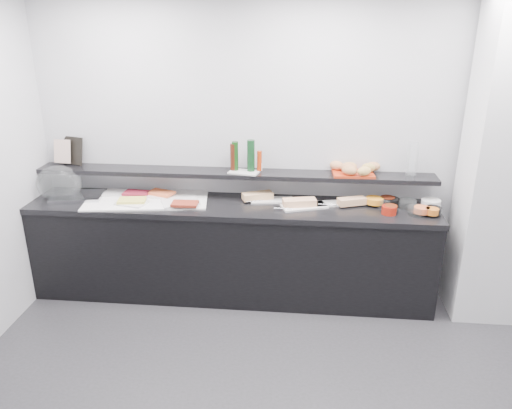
# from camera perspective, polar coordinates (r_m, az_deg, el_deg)

# --- Properties ---
(back_wall) EXTENTS (5.00, 0.02, 2.70)m
(back_wall) POSITION_cam_1_polar(r_m,az_deg,el_deg) (4.53, 6.40, 6.42)
(back_wall) COLOR #B6B8BE
(back_wall) RESTS_ON ground
(column) EXTENTS (0.50, 0.50, 2.70)m
(column) POSITION_cam_1_polar(r_m,az_deg,el_deg) (4.48, 26.03, 4.22)
(column) COLOR silver
(column) RESTS_ON ground
(buffet_cabinet) EXTENTS (3.60, 0.60, 0.85)m
(buffet_cabinet) POSITION_cam_1_polar(r_m,az_deg,el_deg) (4.62, -2.79, -5.46)
(buffet_cabinet) COLOR black
(buffet_cabinet) RESTS_ON ground
(counter_top) EXTENTS (3.62, 0.62, 0.05)m
(counter_top) POSITION_cam_1_polar(r_m,az_deg,el_deg) (4.44, -2.90, -0.25)
(counter_top) COLOR black
(counter_top) RESTS_ON buffet_cabinet
(wall_shelf) EXTENTS (3.60, 0.25, 0.04)m
(wall_shelf) POSITION_cam_1_polar(r_m,az_deg,el_deg) (4.52, -2.63, 3.57)
(wall_shelf) COLOR black
(wall_shelf) RESTS_ON back_wall
(cloche_base) EXTENTS (0.49, 0.36, 0.04)m
(cloche_base) POSITION_cam_1_polar(r_m,az_deg,el_deg) (4.83, -19.72, 0.84)
(cloche_base) COLOR #A8AAAF
(cloche_base) RESTS_ON counter_top
(cloche_dome) EXTENTS (0.46, 0.36, 0.34)m
(cloche_dome) POSITION_cam_1_polar(r_m,az_deg,el_deg) (4.91, -21.58, 2.23)
(cloche_dome) COLOR silver
(cloche_dome) RESTS_ON cloche_base
(linen_runner) EXTENTS (1.15, 0.66, 0.01)m
(linen_runner) POSITION_cam_1_polar(r_m,az_deg,el_deg) (4.61, -12.36, 0.51)
(linen_runner) COLOR white
(linen_runner) RESTS_ON counter_top
(platter_meat_a) EXTENTS (0.31, 0.21, 0.01)m
(platter_meat_a) POSITION_cam_1_polar(r_m,az_deg,el_deg) (4.80, -15.29, 1.27)
(platter_meat_a) COLOR white
(platter_meat_a) RESTS_ON linen_runner
(food_meat_a) EXTENTS (0.24, 0.16, 0.02)m
(food_meat_a) POSITION_cam_1_polar(r_m,az_deg,el_deg) (4.70, -13.51, 1.28)
(food_meat_a) COLOR maroon
(food_meat_a) RESTS_ON platter_meat_a
(platter_salmon) EXTENTS (0.30, 0.22, 0.01)m
(platter_salmon) POSITION_cam_1_polar(r_m,az_deg,el_deg) (4.67, -11.34, 1.09)
(platter_salmon) COLOR white
(platter_salmon) RESTS_ON linen_runner
(food_salmon) EXTENTS (0.27, 0.22, 0.02)m
(food_salmon) POSITION_cam_1_polar(r_m,az_deg,el_deg) (4.66, -10.81, 1.32)
(food_salmon) COLOR orange
(food_salmon) RESTS_ON platter_salmon
(platter_cheese) EXTENTS (0.30, 0.24, 0.01)m
(platter_cheese) POSITION_cam_1_polar(r_m,az_deg,el_deg) (4.52, -14.01, 0.18)
(platter_cheese) COLOR white
(platter_cheese) RESTS_ON linen_runner
(food_cheese) EXTENTS (0.26, 0.18, 0.02)m
(food_cheese) POSITION_cam_1_polar(r_m,az_deg,el_deg) (4.53, -14.00, 0.47)
(food_cheese) COLOR #EBE15B
(food_cheese) RESTS_ON platter_cheese
(platter_meat_b) EXTENTS (0.38, 0.33, 0.01)m
(platter_meat_b) POSITION_cam_1_polar(r_m,az_deg,el_deg) (4.45, -8.62, 0.25)
(platter_meat_b) COLOR white
(platter_meat_b) RESTS_ON linen_runner
(food_meat_b) EXTENTS (0.23, 0.15, 0.02)m
(food_meat_b) POSITION_cam_1_polar(r_m,az_deg,el_deg) (4.36, -8.14, 0.09)
(food_meat_b) COLOR maroon
(food_meat_b) RESTS_ON platter_meat_b
(sandwich_plate_left) EXTENTS (0.40, 0.21, 0.01)m
(sandwich_plate_left) POSITION_cam_1_polar(r_m,az_deg,el_deg) (4.50, 1.83, 0.51)
(sandwich_plate_left) COLOR white
(sandwich_plate_left) RESTS_ON counter_top
(sandwich_food_left) EXTENTS (0.29, 0.20, 0.06)m
(sandwich_food_left) POSITION_cam_1_polar(r_m,az_deg,el_deg) (4.49, 0.18, 1.00)
(sandwich_food_left) COLOR #DEAB74
(sandwich_food_left) RESTS_ON sandwich_plate_left
(tongs_left) EXTENTS (0.15, 0.08, 0.01)m
(tongs_left) POSITION_cam_1_polar(r_m,az_deg,el_deg) (4.44, -0.15, 0.41)
(tongs_left) COLOR #AFB0B6
(tongs_left) RESTS_ON sandwich_plate_left
(sandwich_plate_mid) EXTENTS (0.43, 0.29, 0.01)m
(sandwich_plate_mid) POSITION_cam_1_polar(r_m,az_deg,el_deg) (4.37, 5.53, -0.22)
(sandwich_plate_mid) COLOR silver
(sandwich_plate_mid) RESTS_ON counter_top
(sandwich_food_mid) EXTENTS (0.31, 0.17, 0.06)m
(sandwich_food_mid) POSITION_cam_1_polar(r_m,az_deg,el_deg) (4.35, 4.98, 0.25)
(sandwich_food_mid) COLOR #E1A576
(sandwich_food_mid) RESTS_ON sandwich_plate_mid
(tongs_mid) EXTENTS (0.16, 0.02, 0.01)m
(tongs_mid) POSITION_cam_1_polar(r_m,az_deg,el_deg) (4.28, 3.09, -0.45)
(tongs_mid) COLOR silver
(tongs_mid) RESTS_ON sandwich_plate_mid
(sandwich_plate_right) EXTENTS (0.35, 0.22, 0.01)m
(sandwich_plate_right) POSITION_cam_1_polar(r_m,az_deg,el_deg) (4.45, 8.18, 0.08)
(sandwich_plate_right) COLOR silver
(sandwich_plate_right) RESTS_ON counter_top
(sandwich_food_right) EXTENTS (0.26, 0.18, 0.06)m
(sandwich_food_right) POSITION_cam_1_polar(r_m,az_deg,el_deg) (4.44, 10.89, 0.37)
(sandwich_food_right) COLOR tan
(sandwich_food_right) RESTS_ON sandwich_plate_right
(tongs_right) EXTENTS (0.16, 0.02, 0.01)m
(tongs_right) POSITION_cam_1_polar(r_m,az_deg,el_deg) (4.40, 8.18, -0.01)
(tongs_right) COLOR silver
(tongs_right) RESTS_ON sandwich_plate_right
(bowl_glass_fruit) EXTENTS (0.20, 0.20, 0.07)m
(bowl_glass_fruit) POSITION_cam_1_polar(r_m,az_deg,el_deg) (4.50, 14.42, 0.23)
(bowl_glass_fruit) COLOR white
(bowl_glass_fruit) RESTS_ON counter_top
(fill_glass_fruit) EXTENTS (0.20, 0.20, 0.05)m
(fill_glass_fruit) POSITION_cam_1_polar(r_m,az_deg,el_deg) (4.49, 13.40, 0.45)
(fill_glass_fruit) COLOR orange
(fill_glass_fruit) RESTS_ON bowl_glass_fruit
(bowl_black_jam) EXTENTS (0.16, 0.16, 0.07)m
(bowl_black_jam) POSITION_cam_1_polar(r_m,az_deg,el_deg) (4.53, 15.15, 0.27)
(bowl_black_jam) COLOR black
(bowl_black_jam) RESTS_ON counter_top
(fill_black_jam) EXTENTS (0.14, 0.14, 0.05)m
(fill_black_jam) POSITION_cam_1_polar(r_m,az_deg,el_deg) (4.54, 14.81, 0.54)
(fill_black_jam) COLOR #5A1C0C
(fill_black_jam) RESTS_ON bowl_black_jam
(bowl_glass_cream) EXTENTS (0.18, 0.18, 0.07)m
(bowl_glass_cream) POSITION_cam_1_polar(r_m,az_deg,el_deg) (4.53, 16.89, 0.09)
(bowl_glass_cream) COLOR white
(bowl_glass_cream) RESTS_ON counter_top
(fill_glass_cream) EXTENTS (0.17, 0.17, 0.05)m
(fill_glass_cream) POSITION_cam_1_polar(r_m,az_deg,el_deg) (4.59, 19.36, 0.22)
(fill_glass_cream) COLOR white
(fill_glass_cream) RESTS_ON bowl_glass_cream
(bowl_red_jam) EXTENTS (0.16, 0.16, 0.07)m
(bowl_red_jam) POSITION_cam_1_polar(r_m,az_deg,el_deg) (4.34, 14.96, -0.61)
(bowl_red_jam) COLOR maroon
(bowl_red_jam) RESTS_ON counter_top
(fill_red_jam) EXTENTS (0.14, 0.14, 0.05)m
(fill_red_jam) POSITION_cam_1_polar(r_m,az_deg,el_deg) (4.35, 15.15, -0.40)
(fill_red_jam) COLOR #57200C
(fill_red_jam) RESTS_ON bowl_red_jam
(bowl_glass_salmon) EXTENTS (0.18, 0.18, 0.07)m
(bowl_glass_salmon) POSITION_cam_1_polar(r_m,az_deg,el_deg) (4.39, 17.89, -0.69)
(bowl_glass_salmon) COLOR silver
(bowl_glass_salmon) RESTS_ON counter_top
(fill_glass_salmon) EXTENTS (0.16, 0.16, 0.05)m
(fill_glass_salmon) POSITION_cam_1_polar(r_m,az_deg,el_deg) (4.39, 18.42, -0.58)
(fill_glass_salmon) COLOR #D96435
(fill_glass_salmon) RESTS_ON bowl_glass_salmon
(bowl_black_fruit) EXTENTS (0.16, 0.16, 0.07)m
(bowl_black_fruit) POSITION_cam_1_polar(r_m,az_deg,el_deg) (4.42, 19.57, -0.73)
(bowl_black_fruit) COLOR black
(bowl_black_fruit) RESTS_ON counter_top
(fill_black_fruit) EXTENTS (0.13, 0.13, 0.05)m
(fill_black_fruit) POSITION_cam_1_polar(r_m,az_deg,el_deg) (4.39, 19.49, -0.73)
(fill_black_fruit) COLOR #CA661B
(fill_black_fruit) RESTS_ON bowl_black_fruit
(framed_print) EXTENTS (0.22, 0.13, 0.26)m
(framed_print) POSITION_cam_1_polar(r_m,az_deg,el_deg) (5.00, -20.19, 5.79)
(framed_print) COLOR black
(framed_print) RESTS_ON wall_shelf
(print_art) EXTENTS (0.17, 0.07, 0.22)m
(print_art) POSITION_cam_1_polar(r_m,az_deg,el_deg) (5.01, -21.28, 5.69)
(print_art) COLOR #D1A397
(print_art) RESTS_ON framed_print
(condiment_tray) EXTENTS (0.29, 0.21, 0.01)m
(condiment_tray) POSITION_cam_1_polar(r_m,az_deg,el_deg) (4.47, -1.37, 3.73)
(condiment_tray) COLOR silver
(condiment_tray) RESTS_ON wall_shelf
(bottle_green_a) EXTENTS (0.06, 0.06, 0.26)m
(bottle_green_a) POSITION_cam_1_polar(r_m,az_deg,el_deg) (4.47, -2.40, 5.57)
(bottle_green_a) COLOR #10370F
(bottle_green_a) RESTS_ON condiment_tray
(bottle_brown) EXTENTS (0.07, 0.07, 0.24)m
(bottle_brown) POSITION_cam_1_polar(r_m,az_deg,el_deg) (4.48, -2.57, 5.45)
(bottle_brown) COLOR #3E160B
(bottle_brown) RESTS_ON condiment_tray
(bottle_green_b) EXTENTS (0.09, 0.09, 0.28)m
(bottle_green_b) POSITION_cam_1_polar(r_m,az_deg,el_deg) (4.44, -0.59, 5.61)
(bottle_green_b) COLOR #0E3417
(bottle_green_b) RESTS_ON condiment_tray
(bottle_hot) EXTENTS (0.05, 0.05, 0.18)m
(bottle_hot) POSITION_cam_1_polar(r_m,az_deg,el_deg) (4.46, 0.40, 5.01)
(bottle_hot) COLOR #AC300C
(bottle_hot) RESTS_ON condiment_tray
(shaker_salt) EXTENTS (0.04, 0.04, 0.07)m
(shaker_salt) POSITION_cam_1_polar(r_m,az_deg,el_deg) (4.48, 0.50, 4.34)
(shaker_salt) COLOR white
(shaker_salt) RESTS_ON condiment_tray
(shaker_pepper) EXTENTS (0.03, 0.03, 0.07)m
(shaker_pepper) POSITION_cam_1_polar(r_m,az_deg,el_deg) (4.48, 0.33, 4.35)
(shaker_pepper) COLOR white
(shaker_pepper) RESTS_ON condiment_tray
(bread_tray) EXTENTS (0.37, 0.27, 0.02)m
(bread_tray) POSITION_cam_1_polar(r_m,az_deg,el_deg) (4.49, 11.03, 3.50)
(bread_tray) COLOR #AD2F12
(bread_tray) RESTS_ON wall_shelf
(bread_roll_nw) EXTENTS (0.15, 0.12, 0.08)m
(bread_roll_nw) POSITION_cam_1_polar(r_m,az_deg,el_deg) (4.53, 9.21, 4.43)
(bread_roll_nw) COLOR #CC804E
(bread_roll_nw) RESTS_ON bread_tray
(bread_roll_n) EXTENTS (0.13, 0.09, 0.08)m
(bread_roll_n) POSITION_cam_1_polar(r_m,az_deg,el_deg) (4.51, 10.62, 4.29)
(bread_roll_n) COLOR tan
(bread_roll_n) RESTS_ON bread_tray
(bread_roll_ne) EXTENTS (0.14, 0.11, 0.08)m
(bread_roll_ne) POSITION_cam_1_polar(r_m,az_deg,el_deg) (4.56, 13.22, 4.26)
(bread_roll_ne) COLOR #C7814B
(bread_roll_ne) RESTS_ON bread_tray
(bread_roll_s) EXTENTS (0.16, 0.13, 0.08)m
(bread_roll_s) POSITION_cam_1_polar(r_m,az_deg,el_deg) (4.40, 10.65, 3.84)
(bread_roll_s) COLOR #AF7343
(bread_roll_s) RESTS_ON bread_tray
(bread_roll_se) EXTENTS (0.15, 0.12, 0.08)m
(bread_roll_se) POSITION_cam_1_polar(r_m,az_deg,el_deg) (4.40, 12.26, 3.74)
(bread_roll_se) COLOR tan
(bread_roll_se) RESTS_ON bread_tray
(bread_roll_midw) EXTENTS (0.18, 0.14, 0.08)m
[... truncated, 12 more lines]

